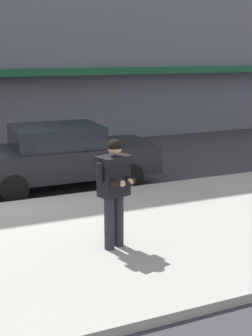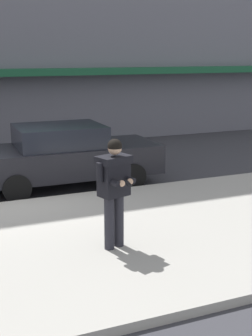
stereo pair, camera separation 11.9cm
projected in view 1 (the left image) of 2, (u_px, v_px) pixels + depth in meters
name	position (u px, v px, depth m)	size (l,w,h in m)	color
ground_plane	(10.00, 205.00, 10.25)	(80.00, 80.00, 0.00)	#333338
sidewalk	(98.00, 241.00, 8.09)	(32.00, 5.30, 0.14)	#99968E
curb_paint_line	(54.00, 198.00, 10.68)	(28.00, 0.12, 0.01)	silver
parked_sedan_mid	(63.00, 155.00, 11.47)	(4.52, 1.96, 1.54)	black
man_texting_on_phone	(114.00, 182.00, 7.38)	(0.63, 0.64, 1.81)	#23232B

